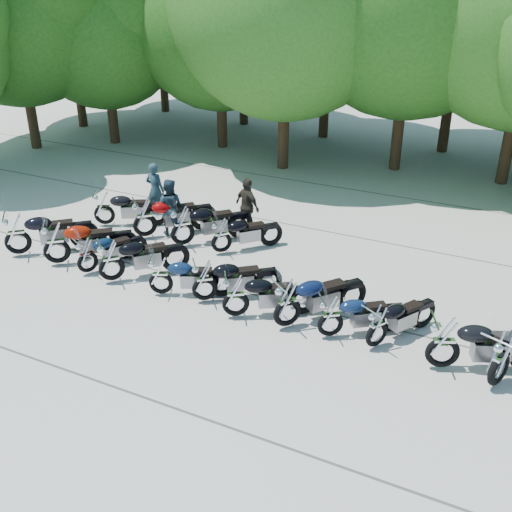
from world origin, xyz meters
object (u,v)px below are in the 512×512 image
at_px(motorcycle_10, 444,341).
at_px(rider_1, 169,207).
at_px(motorcycle_11, 501,358).
at_px(rider_0, 155,190).
at_px(motorcycle_5, 205,280).
at_px(motorcycle_7, 288,302).
at_px(motorcycle_16, 221,235).
at_px(motorcycle_2, 87,255).
at_px(motorcycle_4, 160,275).
at_px(motorcycle_8, 331,315).
at_px(motorcycle_9, 377,325).
at_px(motorcycle_0, 16,233).
at_px(motorcycle_14, 144,216).
at_px(motorcycle_13, 104,207).
at_px(rider_2, 248,206).
at_px(motorcycle_6, 236,295).
at_px(motorcycle_15, 182,225).
at_px(motorcycle_3, 111,259).
at_px(motorcycle_1, 56,242).

bearing_deg(motorcycle_10, rider_1, 46.32).
bearing_deg(motorcycle_11, rider_0, 0.39).
relative_size(motorcycle_5, motorcycle_7, 0.91).
relative_size(motorcycle_5, motorcycle_16, 1.04).
bearing_deg(motorcycle_2, rider_0, -55.20).
xyz_separation_m(motorcycle_16, rider_1, (-2.11, 0.56, 0.27)).
xyz_separation_m(motorcycle_4, motorcycle_8, (4.44, 0.08, -0.01)).
bearing_deg(motorcycle_7, motorcycle_9, -138.89).
bearing_deg(motorcycle_0, motorcycle_2, -131.95).
height_order(motorcycle_7, motorcycle_11, motorcycle_11).
relative_size(motorcycle_0, motorcycle_14, 1.00).
relative_size(motorcycle_2, motorcycle_13, 0.89).
bearing_deg(rider_2, motorcycle_9, 165.90).
xyz_separation_m(motorcycle_6, motorcycle_14, (-4.56, 2.78, 0.09)).
bearing_deg(motorcycle_11, rider_1, 3.02).
bearing_deg(motorcycle_15, motorcycle_4, 153.46).
xyz_separation_m(motorcycle_0, motorcycle_15, (3.85, 2.58, -0.01)).
xyz_separation_m(motorcycle_2, motorcycle_4, (2.43, -0.11, 0.02)).
relative_size(motorcycle_5, motorcycle_13, 0.97).
bearing_deg(motorcycle_2, motorcycle_5, -152.95).
relative_size(motorcycle_0, motorcycle_3, 1.07).
height_order(motorcycle_2, motorcycle_16, motorcycle_16).
relative_size(motorcycle_14, rider_0, 1.40).
relative_size(motorcycle_2, motorcycle_14, 0.80).
xyz_separation_m(motorcycle_5, rider_2, (-0.95, 4.19, 0.26)).
distance_m(motorcycle_16, rider_1, 2.20).
bearing_deg(rider_0, motorcycle_13, 54.48).
relative_size(motorcycle_2, rider_1, 1.15).
bearing_deg(motorcycle_4, motorcycle_14, 16.78).
height_order(motorcycle_1, motorcycle_11, motorcycle_1).
bearing_deg(motorcycle_11, motorcycle_14, 7.06).
bearing_deg(rider_1, motorcycle_5, 116.83).
distance_m(motorcycle_5, motorcycle_13, 5.89).
xyz_separation_m(motorcycle_1, rider_2, (3.71, 4.26, 0.17)).
bearing_deg(motorcycle_9, motorcycle_7, 33.38).
distance_m(motorcycle_3, motorcycle_14, 2.80).
distance_m(motorcycle_3, motorcycle_5, 2.70).
distance_m(motorcycle_5, rider_2, 4.30).
distance_m(motorcycle_10, motorcycle_13, 11.35).
bearing_deg(rider_2, motorcycle_13, 44.21).
bearing_deg(motorcycle_3, motorcycle_1, 38.26).
xyz_separation_m(motorcycle_3, motorcycle_11, (9.51, -0.09, 0.02)).
bearing_deg(motorcycle_10, motorcycle_0, 66.52).
relative_size(motorcycle_8, rider_1, 1.18).
distance_m(motorcycle_5, motorcycle_6, 1.06).
bearing_deg(rider_2, motorcycle_10, 171.42).
distance_m(motorcycle_6, motorcycle_15, 4.26).
bearing_deg(motorcycle_9, motorcycle_0, 30.19).
distance_m(motorcycle_10, rider_2, 8.00).
bearing_deg(motorcycle_1, motorcycle_0, 51.87).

